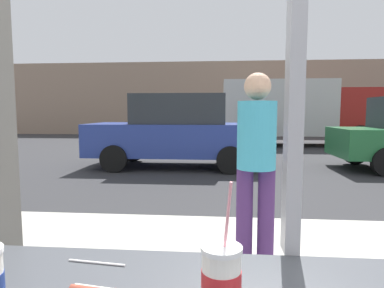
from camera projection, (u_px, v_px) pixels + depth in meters
ground_plane at (228, 163)px, 9.07m from camera, size 60.00×60.00×0.00m
sidewalk_strip at (248, 277)px, 2.72m from camera, size 16.00×2.80×0.11m
building_facade_far at (224, 99)px, 20.26m from camera, size 28.00×1.20×4.41m
soda_cup_right at (221, 278)px, 0.77m from camera, size 0.10×0.10×0.32m
loose_straw at (97, 263)px, 1.03m from camera, size 0.19×0.03×0.01m
parked_car_blue at (177, 131)px, 8.39m from camera, size 4.39×1.92×1.85m
box_truck at (295, 110)px, 13.79m from camera, size 6.20×2.44×2.69m
pedestrian at (256, 158)px, 2.73m from camera, size 0.32×0.32×1.63m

